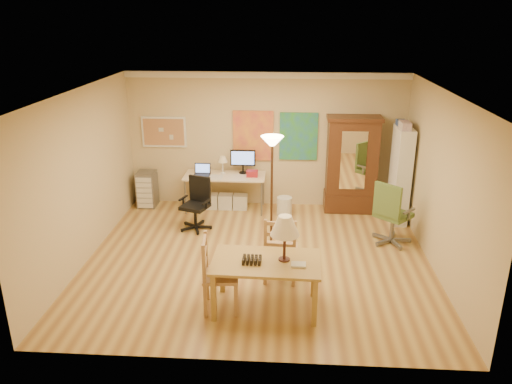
# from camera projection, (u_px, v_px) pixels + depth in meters

# --- Properties ---
(floor) EXTENTS (5.50, 5.50, 0.00)m
(floor) POSITION_uv_depth(u_px,v_px,m) (258.00, 259.00, 8.09)
(floor) COLOR olive
(floor) RESTS_ON ground
(crown_molding) EXTENTS (5.50, 0.08, 0.12)m
(crown_molding) POSITION_uv_depth(u_px,v_px,m) (266.00, 75.00, 9.49)
(crown_molding) COLOR white
(crown_molding) RESTS_ON floor
(corkboard) EXTENTS (0.90, 0.04, 0.62)m
(corkboard) POSITION_uv_depth(u_px,v_px,m) (164.00, 132.00, 10.01)
(corkboard) COLOR tan
(corkboard) RESTS_ON floor
(art_panel_left) EXTENTS (0.80, 0.04, 1.00)m
(art_panel_left) POSITION_uv_depth(u_px,v_px,m) (253.00, 136.00, 9.92)
(art_panel_left) COLOR yellow
(art_panel_left) RESTS_ON floor
(art_panel_right) EXTENTS (0.75, 0.04, 0.95)m
(art_panel_right) POSITION_uv_depth(u_px,v_px,m) (299.00, 136.00, 9.87)
(art_panel_right) COLOR teal
(art_panel_right) RESTS_ON floor
(dining_table) EXTENTS (1.44, 0.89, 1.34)m
(dining_table) POSITION_uv_depth(u_px,v_px,m) (273.00, 251.00, 6.50)
(dining_table) COLOR olive
(dining_table) RESTS_ON floor
(ladder_chair_back) EXTENTS (0.51, 0.49, 1.04)m
(ladder_chair_back) POSITION_uv_depth(u_px,v_px,m) (281.00, 251.00, 7.30)
(ladder_chair_back) COLOR #A3794A
(ladder_chair_back) RESTS_ON floor
(ladder_chair_left) EXTENTS (0.51, 0.53, 1.05)m
(ladder_chair_left) POSITION_uv_depth(u_px,v_px,m) (218.00, 276.00, 6.61)
(ladder_chair_left) COLOR #A3794A
(ladder_chair_left) RESTS_ON floor
(torchiere_lamp) EXTENTS (0.36, 0.36, 1.98)m
(torchiere_lamp) POSITION_uv_depth(u_px,v_px,m) (272.00, 161.00, 7.80)
(torchiere_lamp) COLOR #42291A
(torchiere_lamp) RESTS_ON floor
(computer_desk) EXTENTS (1.60, 0.70, 1.21)m
(computer_desk) POSITION_uv_depth(u_px,v_px,m) (227.00, 188.00, 10.00)
(computer_desk) COLOR beige
(computer_desk) RESTS_ON floor
(office_chair_black) EXTENTS (0.59, 0.59, 0.97)m
(office_chair_black) POSITION_uv_depth(u_px,v_px,m) (196.00, 215.00, 9.15)
(office_chair_black) COLOR black
(office_chair_black) RESTS_ON floor
(office_chair_green) EXTENTS (0.72, 0.72, 1.12)m
(office_chair_green) POSITION_uv_depth(u_px,v_px,m) (391.00, 227.00, 8.55)
(office_chair_green) COLOR slate
(office_chair_green) RESTS_ON floor
(drawer_cart) EXTENTS (0.36, 0.44, 0.73)m
(drawer_cart) POSITION_uv_depth(u_px,v_px,m) (147.00, 189.00, 10.18)
(drawer_cart) COLOR slate
(drawer_cart) RESTS_ON floor
(armoire) EXTENTS (1.04, 0.49, 1.91)m
(armoire) POSITION_uv_depth(u_px,v_px,m) (351.00, 171.00, 9.80)
(armoire) COLOR #3B1C10
(armoire) RESTS_ON floor
(bookshelf) EXTENTS (0.27, 0.72, 1.81)m
(bookshelf) POSITION_uv_depth(u_px,v_px,m) (400.00, 175.00, 9.31)
(bookshelf) COLOR white
(bookshelf) RESTS_ON floor
(wastebin) EXTENTS (0.30, 0.30, 0.37)m
(wastebin) POSITION_uv_depth(u_px,v_px,m) (284.00, 206.00, 9.77)
(wastebin) COLOR silver
(wastebin) RESTS_ON floor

